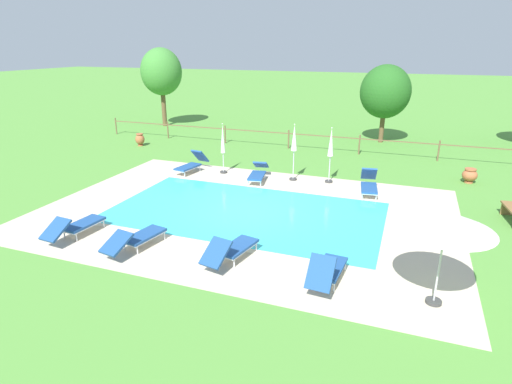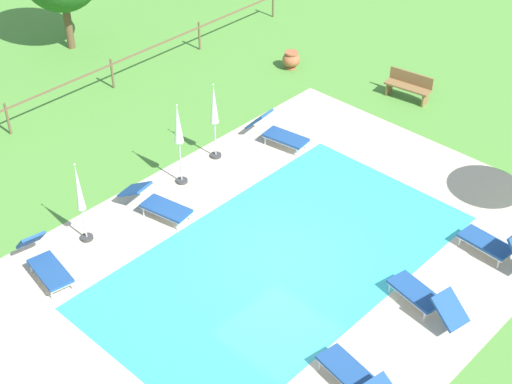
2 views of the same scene
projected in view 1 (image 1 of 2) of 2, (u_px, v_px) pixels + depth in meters
name	position (u px, v px, depth m)	size (l,w,h in m)	color
ground_plane	(246.00, 212.00, 14.80)	(160.00, 160.00, 0.00)	#518E38
pool_deck_paving	(246.00, 212.00, 14.80)	(14.16, 9.99, 0.01)	beige
swimming_pool_water	(246.00, 212.00, 14.80)	(9.38, 5.21, 0.01)	#38C6D1
pool_coping_rim	(246.00, 212.00, 14.80)	(9.86, 5.69, 0.01)	beige
sun_lounger_north_near_steps	(191.00, 164.00, 19.29)	(0.91, 1.98, 0.94)	navy
sun_lounger_north_mid	(232.00, 249.00, 11.33)	(0.99, 2.08, 0.84)	navy
sun_lounger_north_far	(369.00, 184.00, 16.53)	(0.86, 1.99, 0.92)	navy
sun_lounger_north_end	(327.00, 270.00, 10.22)	(0.74, 1.88, 1.00)	navy
sun_lounger_south_near_corner	(258.00, 173.00, 18.08)	(0.96, 2.13, 0.74)	navy
sun_lounger_south_mid	(137.00, 238.00, 12.01)	(0.95, 2.14, 0.71)	navy
sun_lounger_south_far	(76.00, 226.00, 12.79)	(0.78, 2.09, 0.76)	navy
patio_umbrella_open_foreground	(447.00, 221.00, 8.91)	(2.05, 2.05, 2.29)	#383838
patio_umbrella_closed_row_west	(223.00, 144.00, 18.83)	(0.32, 0.32, 2.28)	#383838
patio_umbrella_closed_row_mid_west	(331.00, 147.00, 17.46)	(0.32, 0.32, 2.37)	#383838
patio_umbrella_closed_row_centre	(294.00, 143.00, 17.73)	(0.32, 0.32, 2.45)	#383838
terracotta_urn_near_fence	(140.00, 139.00, 24.30)	(0.52, 0.52, 0.72)	#A85B38
terracotta_urn_by_tree	(470.00, 175.00, 17.80)	(0.61, 0.61, 0.63)	#A85B38
perimeter_fence	(289.00, 136.00, 23.59)	(23.56, 0.08, 1.05)	brown
tree_far_west	(161.00, 72.00, 29.25)	(2.84, 2.84, 5.39)	brown
tree_centre	(385.00, 92.00, 24.37)	(2.89, 2.89, 4.51)	brown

